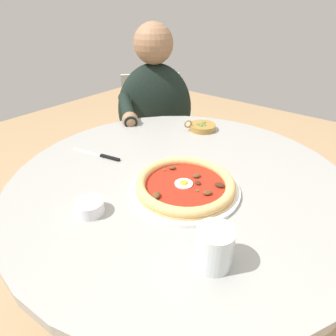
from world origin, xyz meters
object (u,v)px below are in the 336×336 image
at_px(pizza_on_plate, 185,185).
at_px(water_glass, 214,249).
at_px(steak_knife, 102,156).
at_px(diner_person, 156,141).
at_px(dining_table, 179,205).
at_px(ramekin_capers, 90,207).
at_px(cafe_chair_diner, 154,133).
at_px(olive_pan, 202,127).

distance_m(pizza_on_plate, water_glass, 0.26).
relative_size(steak_knife, diner_person, 0.18).
distance_m(water_glass, diner_person, 1.12).
distance_m(dining_table, pizza_on_plate, 0.15).
bearing_deg(ramekin_capers, cafe_chair_diner, 122.67).
bearing_deg(water_glass, pizza_on_plate, 138.22).
height_order(steak_knife, olive_pan, olive_pan).
height_order(dining_table, diner_person, diner_person).
distance_m(dining_table, olive_pan, 0.39).
bearing_deg(dining_table, cafe_chair_diner, 136.74).
relative_size(water_glass, ramekin_capers, 1.27).
relative_size(pizza_on_plate, steak_knife, 1.54).
distance_m(olive_pan, diner_person, 0.51).
distance_m(pizza_on_plate, cafe_chair_diner, 1.00).
bearing_deg(olive_pan, steak_knife, -109.27).
bearing_deg(dining_table, steak_knife, -166.47).
bearing_deg(cafe_chair_diner, pizza_on_plate, -43.22).
bearing_deg(cafe_chair_diner, steak_knife, -61.80).
height_order(steak_knife, diner_person, diner_person).
xyz_separation_m(dining_table, olive_pan, (-0.14, 0.34, 0.13)).
xyz_separation_m(water_glass, diner_person, (-0.79, 0.74, -0.28)).
bearing_deg(diner_person, cafe_chair_diner, 136.00).
bearing_deg(cafe_chair_diner, dining_table, -43.26).
xyz_separation_m(dining_table, pizza_on_plate, (0.06, -0.05, 0.13)).
height_order(diner_person, cafe_chair_diner, diner_person).
bearing_deg(steak_knife, water_glass, -16.32).
relative_size(ramekin_capers, olive_pan, 0.60).
xyz_separation_m(water_glass, olive_pan, (-0.39, 0.57, -0.03)).
bearing_deg(water_glass, dining_table, 138.01).
distance_m(steak_knife, cafe_chair_diner, 0.81).
height_order(dining_table, ramekin_capers, ramekin_capers).
height_order(ramekin_capers, diner_person, diner_person).
xyz_separation_m(pizza_on_plate, ramekin_capers, (-0.13, -0.23, 0.00)).
height_order(water_glass, ramekin_capers, water_glass).
distance_m(water_glass, ramekin_capers, 0.33).
bearing_deg(water_glass, cafe_chair_diner, 137.09).
relative_size(water_glass, olive_pan, 0.76).
bearing_deg(ramekin_capers, steak_knife, 134.34).
height_order(steak_knife, ramekin_capers, ramekin_capers).
xyz_separation_m(olive_pan, cafe_chair_diner, (-0.51, 0.26, -0.26)).
bearing_deg(water_glass, ramekin_capers, -170.31).
height_order(dining_table, water_glass, water_glass).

